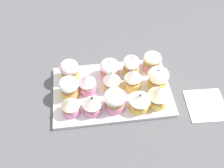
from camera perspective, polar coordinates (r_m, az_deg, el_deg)
name	(u,v)px	position (r cm, az deg, el deg)	size (l,w,h in cm)	color
ground_plane	(112,95)	(87.98, 0.00, -2.33)	(180.00, 180.00, 3.00)	#4C4C51
baking_tray	(112,91)	(86.31, 0.00, -1.50)	(36.86, 23.32, 1.20)	silver
cupcake_0	(71,106)	(79.26, -8.69, -4.54)	(5.38, 5.38, 6.36)	pink
cupcake_1	(92,104)	(78.56, -4.19, -4.21)	(5.76, 5.76, 7.16)	pink
cupcake_2	(114,100)	(79.06, 0.48, -3.41)	(6.49, 6.49, 7.26)	pink
cupcake_3	(140,101)	(79.53, 5.84, -3.48)	(6.54, 6.54, 6.92)	#EFC651
cupcake_4	(159,95)	(80.51, 9.74, -2.37)	(6.43, 6.43, 8.18)	#EFC651
cupcake_5	(69,88)	(82.79, -8.96, -0.90)	(6.13, 6.13, 6.70)	#EFC651
cupcake_6	(87,83)	(83.08, -5.23, 0.15)	(5.42, 5.42, 7.34)	pink
cupcake_7	(113,80)	(83.40, 0.11, 0.77)	(5.42, 5.42, 7.71)	#EFC651
cupcake_8	(133,79)	(83.86, 4.40, 1.13)	(5.31, 5.31, 7.82)	#EFC651
cupcake_9	(158,77)	(85.43, 9.53, 1.52)	(6.58, 6.58, 7.61)	#EFC651
cupcake_10	(70,70)	(87.23, -8.90, 2.85)	(6.05, 6.05, 7.24)	#EFC651
cupcake_11	(110,69)	(87.20, -0.53, 3.20)	(6.33, 6.33, 6.66)	pink
cupcake_12	(131,66)	(87.69, 4.00, 3.85)	(5.32, 5.32, 7.74)	#EFC651
cupcake_13	(152,61)	(90.29, 8.35, 4.71)	(5.82, 5.82, 6.60)	pink
napkin	(206,105)	(88.42, 19.12, -4.15)	(11.67, 12.00, 0.60)	white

